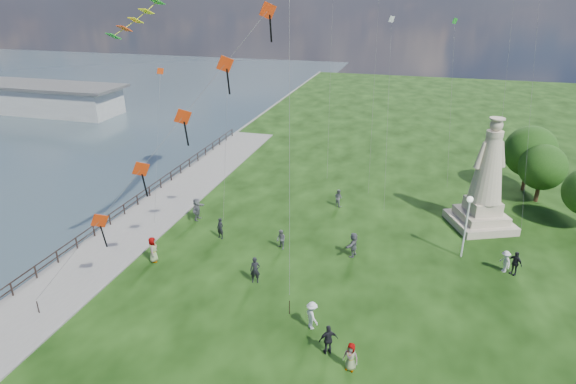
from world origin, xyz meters
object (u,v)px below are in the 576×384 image
(lamppost, at_px, (468,214))
(person_9, at_px, (515,263))
(person_6, at_px, (220,228))
(person_8, at_px, (505,261))
(person_10, at_px, (153,250))
(pier_pavilion, at_px, (33,97))
(person_5, at_px, (197,209))
(person_11, at_px, (353,245))
(person_7, at_px, (338,198))
(person_0, at_px, (255,270))
(person_3, at_px, (328,340))
(person_1, at_px, (281,240))
(person_2, at_px, (312,315))
(person_4, at_px, (351,357))
(statue, at_px, (486,187))

(lamppost, bearing_deg, person_9, -23.95)
(person_6, height_order, person_8, person_6)
(person_9, height_order, person_10, person_10)
(pier_pavilion, bearing_deg, person_5, -34.74)
(person_9, bearing_deg, person_5, -141.26)
(pier_pavilion, relative_size, person_10, 16.34)
(person_6, bearing_deg, person_8, 22.57)
(person_6, distance_m, person_11, 10.06)
(pier_pavilion, distance_m, person_7, 57.48)
(person_0, xyz_separation_m, person_6, (-4.51, 4.91, -0.07))
(pier_pavilion, bearing_deg, person_9, -25.20)
(pier_pavilion, bearing_deg, person_7, -23.94)
(pier_pavilion, distance_m, person_3, 69.21)
(person_3, bearing_deg, person_8, -162.44)
(person_6, bearing_deg, person_1, 16.68)
(person_7, relative_size, person_8, 1.00)
(person_1, xyz_separation_m, person_2, (4.16, -8.06, 0.09))
(pier_pavilion, height_order, person_6, pier_pavilion)
(person_0, bearing_deg, person_10, 161.38)
(person_0, distance_m, person_6, 6.67)
(person_9, bearing_deg, person_3, -90.87)
(pier_pavilion, relative_size, person_7, 19.32)
(person_0, height_order, person_8, person_0)
(person_5, bearing_deg, person_4, -130.49)
(person_2, relative_size, person_6, 1.02)
(statue, distance_m, person_5, 22.86)
(person_1, bearing_deg, person_5, -159.33)
(person_6, height_order, person_11, person_11)
(person_0, relative_size, person_11, 0.99)
(lamppost, xyz_separation_m, person_3, (-7.13, -12.13, -2.50))
(person_5, height_order, person_9, person_5)
(person_7, xyz_separation_m, person_9, (13.13, -7.57, 0.07))
(person_4, height_order, person_8, same)
(person_11, bearing_deg, statue, 143.27)
(person_2, height_order, person_11, person_11)
(person_0, xyz_separation_m, person_9, (16.15, 5.53, -0.05))
(person_4, xyz_separation_m, person_6, (-11.60, 10.93, 0.05))
(person_2, height_order, person_6, person_2)
(person_0, relative_size, person_7, 1.15)
(pier_pavilion, relative_size, person_9, 17.82)
(pier_pavilion, distance_m, person_8, 71.98)
(person_8, bearing_deg, person_5, -119.25)
(person_1, distance_m, person_7, 8.91)
(statue, bearing_deg, person_10, -175.51)
(lamppost, xyz_separation_m, person_10, (-20.56, -6.43, -2.43))
(person_8, distance_m, person_10, 23.77)
(person_0, bearing_deg, person_2, -52.08)
(person_7, distance_m, person_9, 15.15)
(person_0, height_order, person_3, person_0)
(lamppost, relative_size, person_7, 2.99)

